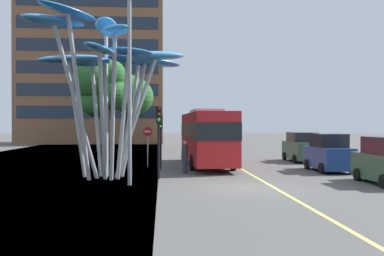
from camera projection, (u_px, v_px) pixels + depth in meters
name	position (u px, v px, depth m)	size (l,w,h in m)	color
ground	(228.00, 189.00, 19.13)	(120.00, 240.00, 0.10)	#54514F
red_bus	(206.00, 135.00, 29.04)	(2.92, 11.02, 3.68)	red
leaf_sculpture	(107.00, 55.00, 22.66)	(8.21, 7.93, 8.61)	#9EA0A5
traffic_light_kerb_near	(159.00, 127.00, 22.04)	(0.28, 0.42, 3.60)	black
traffic_light_kerb_far	(160.00, 130.00, 26.34)	(0.28, 0.42, 3.25)	black
traffic_light_island_mid	(161.00, 128.00, 33.10)	(0.28, 0.42, 3.32)	black
car_parked_mid	(329.00, 154.00, 25.76)	(1.92, 3.97, 2.18)	navy
car_parked_far	(302.00, 148.00, 32.44)	(2.05, 4.20, 2.14)	#2D5138
street_lamp	(136.00, 63.00, 19.84)	(1.52, 0.44, 8.80)	gray
tree_pavement_near	(101.00, 87.00, 35.23)	(4.43, 3.55, 7.90)	brown
tree_pavement_far	(129.00, 96.00, 46.33)	(5.52, 4.70, 7.86)	brown
pedestrian	(185.00, 157.00, 24.62)	(0.34, 0.34, 1.81)	#2D3342
no_entry_sign	(148.00, 140.00, 28.25)	(0.60, 0.12, 2.57)	gray
backdrop_building	(94.00, 60.00, 65.07)	(20.15, 10.46, 24.16)	brown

